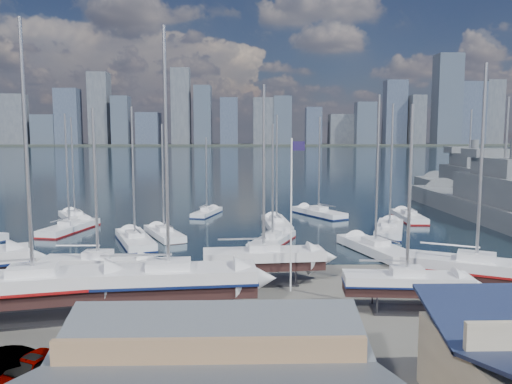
{
  "coord_description": "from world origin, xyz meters",
  "views": [
    {
      "loc": [
        1.25,
        -43.89,
        11.57
      ],
      "look_at": [
        2.61,
        8.0,
        5.76
      ],
      "focal_mm": 35.0,
      "sensor_mm": 36.0,
      "label": 1
    }
  ],
  "objects_px": {
    "car_a": "(31,371)",
    "flagpole": "(292,205)",
    "naval_ship_east": "(502,210)",
    "naval_ship_west": "(468,190)"
  },
  "relations": [
    {
      "from": "car_a",
      "to": "flagpole",
      "type": "distance_m",
      "value": 20.33
    },
    {
      "from": "car_a",
      "to": "flagpole",
      "type": "height_order",
      "value": "flagpole"
    },
    {
      "from": "naval_ship_east",
      "to": "car_a",
      "type": "bearing_deg",
      "value": 133.72
    },
    {
      "from": "car_a",
      "to": "flagpole",
      "type": "xyz_separation_m",
      "value": [
        13.43,
        14.14,
        5.76
      ]
    },
    {
      "from": "naval_ship_west",
      "to": "flagpole",
      "type": "height_order",
      "value": "naval_ship_west"
    },
    {
      "from": "naval_ship_west",
      "to": "flagpole",
      "type": "distance_m",
      "value": 67.01
    },
    {
      "from": "naval_ship_west",
      "to": "car_a",
      "type": "distance_m",
      "value": 86.16
    },
    {
      "from": "flagpole",
      "to": "naval_ship_west",
      "type": "bearing_deg",
      "value": 55.13
    },
    {
      "from": "naval_ship_east",
      "to": "car_a",
      "type": "xyz_separation_m",
      "value": [
        -44.6,
        -43.15,
        -0.87
      ]
    },
    {
      "from": "naval_ship_west",
      "to": "car_a",
      "type": "xyz_separation_m",
      "value": [
        -51.63,
        -68.97,
        -0.87
      ]
    }
  ]
}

